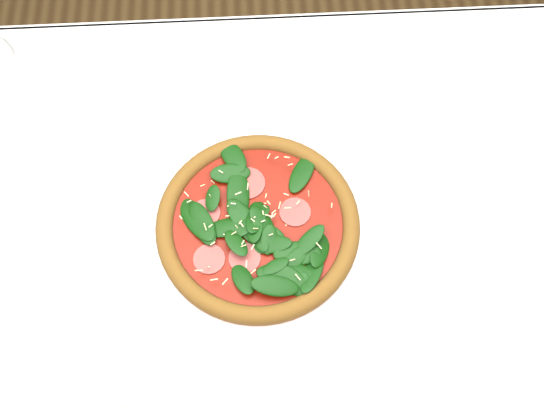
{
  "coord_description": "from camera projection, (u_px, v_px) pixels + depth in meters",
  "views": [
    {
      "loc": [
        0.06,
        -0.31,
        1.53
      ],
      "look_at": [
        0.08,
        0.05,
        0.77
      ],
      "focal_mm": 40.0,
      "sensor_mm": 36.0,
      "label": 1
    }
  ],
  "objects": [
    {
      "name": "ground",
      "position": [
        241.0,
        352.0,
        1.52
      ],
      "size": [
        6.0,
        6.0,
        0.0
      ],
      "primitive_type": "plane",
      "color": "brown",
      "rests_on": "ground"
    },
    {
      "name": "plate",
      "position": [
        258.0,
        228.0,
        0.84
      ],
      "size": [
        0.32,
        0.32,
        0.01
      ],
      "color": "silver",
      "rests_on": "dining_table"
    },
    {
      "name": "saucer_far",
      "position": [
        437.0,
        60.0,
        0.96
      ],
      "size": [
        0.14,
        0.14,
        0.01
      ],
      "color": "silver",
      "rests_on": "dining_table"
    },
    {
      "name": "napkin",
      "position": [
        78.0,
        387.0,
        0.75
      ],
      "size": [
        0.13,
        0.07,
        0.01
      ],
      "primitive_type": "cube",
      "rotation": [
        0.0,
        0.0,
        0.06
      ],
      "color": "white",
      "rests_on": "dining_table"
    },
    {
      "name": "dining_table",
      "position": [
        222.0,
        267.0,
        0.93
      ],
      "size": [
        1.21,
        0.81,
        0.75
      ],
      "color": "white",
      "rests_on": "ground"
    },
    {
      "name": "fork",
      "position": [
        75.0,
        365.0,
        0.75
      ],
      "size": [
        0.04,
        0.14,
        0.0
      ],
      "rotation": [
        0.0,
        0.0,
        0.16
      ],
      "color": "silver",
      "rests_on": "napkin"
    },
    {
      "name": "pizza",
      "position": [
        258.0,
        223.0,
        0.82
      ],
      "size": [
        0.37,
        0.37,
        0.04
      ],
      "rotation": [
        0.0,
        0.0,
        0.42
      ],
      "color": "#9D5625",
      "rests_on": "plate"
    }
  ]
}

